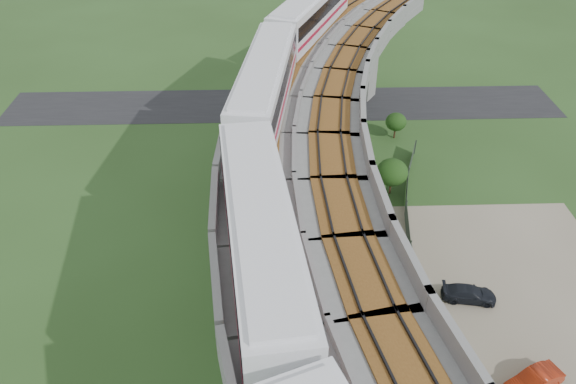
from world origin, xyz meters
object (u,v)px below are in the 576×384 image
car_red (534,381)px  car_white (447,351)px  metro_train (302,151)px  car_dark (469,294)px

car_red → car_white: bearing=-142.9°
metro_train → car_white: 15.16m
metro_train → car_dark: metro_train is taller
metro_train → car_red: size_ratio=16.87×
metro_train → car_red: metro_train is taller
metro_train → car_dark: bearing=3.2°
car_white → car_red: 4.94m
metro_train → car_red: (13.05, -6.34, -11.67)m
car_white → car_dark: size_ratio=0.84×
metro_train → car_white: size_ratio=20.28×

